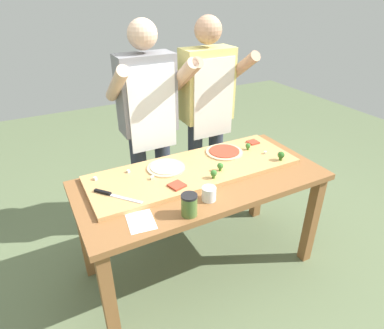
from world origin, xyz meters
TOP-DOWN VIEW (x-y plane):
  - ground_plane at (0.00, 0.00)m, footprint 8.00×8.00m
  - prep_table at (0.00, 0.00)m, footprint 1.60×0.74m
  - cutting_board at (0.00, 0.10)m, footprint 1.40×0.49m
  - chefs_knife at (-0.58, 0.04)m, footprint 0.22×0.25m
  - pizza_whole_tomato_red at (0.29, 0.19)m, footprint 0.26×0.26m
  - pizza_whole_cheese_artichoke at (-0.17, 0.18)m, footprint 0.25×0.25m
  - pizza_slice_far_right at (-0.20, -0.05)m, footprint 0.11×0.11m
  - pizza_slice_center at (0.58, 0.23)m, footprint 0.08×0.08m
  - broccoli_floret_center_left at (0.13, -0.02)m, footprint 0.04×0.04m
  - broccoli_floret_back_left at (0.57, -0.09)m, footprint 0.05×0.05m
  - broccoli_floret_front_mid at (0.04, -0.07)m, footprint 0.04×0.04m
  - broccoli_floret_front_left at (0.47, 0.15)m, footprint 0.04×0.04m
  - cheese_crumble_a at (-0.62, 0.25)m, footprint 0.03×0.03m
  - cheese_crumble_b at (-0.41, 0.24)m, footprint 0.02×0.02m
  - cheese_crumble_c at (-0.30, 0.09)m, footprint 0.03×0.03m
  - cheese_crumble_d at (0.54, 0.04)m, footprint 0.02×0.02m
  - flour_cup at (-0.08, -0.23)m, footprint 0.08×0.08m
  - sauce_jar at (-0.25, -0.30)m, footprint 0.09×0.09m
  - recipe_note at (-0.50, -0.23)m, footprint 0.16×0.20m
  - cook_left at (-0.12, 0.58)m, footprint 0.54×0.39m
  - cook_right at (0.37, 0.58)m, footprint 0.54×0.39m

SIDE VIEW (x-z plane):
  - ground_plane at x=0.00m, z-range 0.00..0.00m
  - prep_table at x=0.00m, z-range 0.27..1.03m
  - recipe_note at x=-0.50m, z-range 0.76..0.76m
  - cutting_board at x=0.00m, z-range 0.76..0.79m
  - chefs_knife at x=-0.58m, z-range 0.79..0.80m
  - pizza_slice_far_right at x=-0.20m, z-range 0.79..0.80m
  - pizza_slice_center at x=0.58m, z-range 0.79..0.80m
  - pizza_whole_cheese_artichoke at x=-0.17m, z-range 0.79..0.80m
  - pizza_whole_tomato_red at x=0.29m, z-range 0.79..0.80m
  - flour_cup at x=-0.08m, z-range 0.76..0.84m
  - cheese_crumble_d at x=0.54m, z-range 0.79..0.81m
  - cheese_crumble_b at x=-0.41m, z-range 0.79..0.81m
  - cheese_crumble_a at x=-0.62m, z-range 0.79..0.81m
  - cheese_crumble_c at x=-0.30m, z-range 0.79..0.81m
  - broccoli_floret_front_left at x=0.47m, z-range 0.79..0.84m
  - broccoli_floret_front_mid at x=0.04m, z-range 0.79..0.85m
  - broccoli_floret_center_left at x=0.13m, z-range 0.79..0.85m
  - sauce_jar at x=-0.25m, z-range 0.76..0.89m
  - broccoli_floret_back_left at x=0.57m, z-range 0.79..0.86m
  - cook_left at x=-0.12m, z-range 0.16..1.83m
  - cook_right at x=0.37m, z-range 0.16..1.83m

